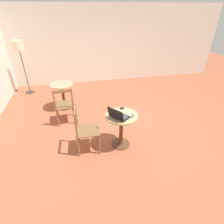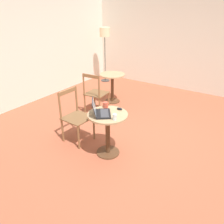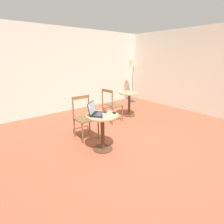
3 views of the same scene
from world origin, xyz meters
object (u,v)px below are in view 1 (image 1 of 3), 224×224
(laptop, at_px, (118,115))
(drinking_glass, at_px, (133,115))
(chair_near_back, at_px, (85,130))
(cafe_table_mid, at_px, (62,91))
(mug, at_px, (111,109))
(cafe_table_near, at_px, (121,124))
(floor_lamp, at_px, (19,49))
(chair_mid_left, at_px, (64,105))
(mouse, at_px, (122,108))

(laptop, distance_m, drinking_glass, 0.29)
(chair_near_back, distance_m, laptop, 0.72)
(cafe_table_mid, bearing_deg, mug, -149.30)
(cafe_table_near, relative_size, chair_near_back, 0.78)
(cafe_table_mid, relative_size, floor_lamp, 0.44)
(cafe_table_near, height_order, chair_near_back, chair_near_back)
(chair_near_back, bearing_deg, cafe_table_near, -92.46)
(chair_mid_left, relative_size, mug, 7.50)
(drinking_glass, bearing_deg, cafe_table_near, 61.84)
(floor_lamp, bearing_deg, cafe_table_near, -143.92)
(cafe_table_near, bearing_deg, mug, 41.96)
(chair_mid_left, bearing_deg, laptop, -139.22)
(chair_near_back, xyz_separation_m, drinking_glass, (-0.14, -0.93, 0.31))
(mug, bearing_deg, cafe_table_near, -138.04)
(cafe_table_near, relative_size, laptop, 1.64)
(chair_near_back, relative_size, floor_lamp, 0.56)
(floor_lamp, height_order, mug, floor_lamp)
(laptop, relative_size, mouse, 4.52)
(drinking_glass, bearing_deg, mug, 51.49)
(chair_near_back, distance_m, chair_mid_left, 1.19)
(floor_lamp, xyz_separation_m, mug, (-3.10, -2.22, -0.66))
(cafe_table_mid, bearing_deg, cafe_table_near, -148.06)
(chair_mid_left, xyz_separation_m, floor_lamp, (2.13, 1.25, 0.97))
(laptop, bearing_deg, mug, 17.64)
(chair_near_back, xyz_separation_m, laptop, (-0.11, -0.64, 0.31))
(chair_mid_left, bearing_deg, mouse, -126.90)
(chair_mid_left, relative_size, drinking_glass, 10.17)
(mouse, distance_m, drinking_glass, 0.37)
(cafe_table_mid, bearing_deg, drinking_glass, -145.39)
(chair_mid_left, distance_m, floor_lamp, 2.66)
(cafe_table_mid, height_order, mouse, mouse)
(chair_near_back, bearing_deg, mug, -74.53)
(chair_near_back, distance_m, mug, 0.66)
(cafe_table_mid, xyz_separation_m, chair_near_back, (-1.89, -0.47, -0.06))
(cafe_table_mid, distance_m, chair_mid_left, 0.78)
(chair_mid_left, xyz_separation_m, mug, (-0.96, -0.97, 0.31))
(cafe_table_mid, bearing_deg, floor_lamp, 41.26)
(cafe_table_near, bearing_deg, chair_mid_left, 44.78)
(mouse, bearing_deg, cafe_table_near, 162.99)
(mouse, height_order, drinking_glass, drinking_glass)
(mug, bearing_deg, cafe_table_mid, 30.70)
(mouse, bearing_deg, cafe_table_mid, 37.05)
(cafe_table_near, bearing_deg, drinking_glass, -118.16)
(floor_lamp, bearing_deg, laptop, -145.50)
(cafe_table_mid, distance_m, chair_near_back, 1.95)
(cafe_table_near, height_order, floor_lamp, floor_lamp)
(laptop, xyz_separation_m, mug, (0.26, 0.08, -0.00))
(cafe_table_near, xyz_separation_m, laptop, (-0.08, 0.08, 0.25))
(floor_lamp, xyz_separation_m, drinking_glass, (-3.39, -2.60, -0.66))
(cafe_table_mid, relative_size, chair_near_back, 0.78)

